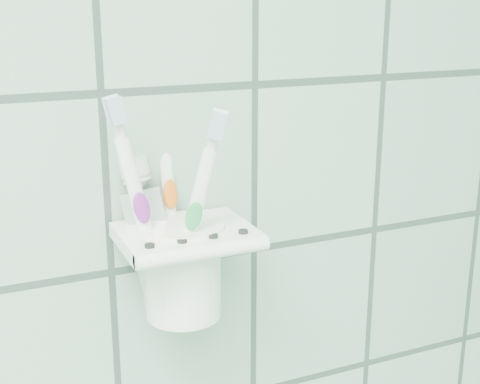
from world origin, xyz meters
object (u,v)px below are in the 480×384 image
object	(u,v)px
holder_bracket	(185,237)
cup	(183,266)
toothbrush_pink	(164,205)
toothbrush_orange	(167,207)
toothpaste_tube	(164,222)
toothbrush_blue	(173,201)

from	to	relation	value
holder_bracket	cup	distance (m)	0.03
cup	toothbrush_pink	size ratio (longest dim) A/B	0.44
toothbrush_orange	toothpaste_tube	world-z (taller)	toothbrush_orange
cup	toothbrush_blue	world-z (taller)	toothbrush_blue
toothbrush_orange	holder_bracket	bearing A→B (deg)	16.97
toothbrush_blue	toothbrush_orange	size ratio (longest dim) A/B	1.01
toothbrush_pink	toothbrush_orange	size ratio (longest dim) A/B	1.04
toothpaste_tube	cup	bearing A→B (deg)	-9.91
toothbrush_orange	toothbrush_pink	bearing A→B (deg)	-123.78
holder_bracket	toothbrush_blue	size ratio (longest dim) A/B	0.60
holder_bracket	toothbrush_pink	xyz separation A→B (m)	(-0.02, -0.00, 0.03)
cup	toothpaste_tube	bearing A→B (deg)	150.90
toothbrush_pink	toothbrush_blue	bearing A→B (deg)	37.93
cup	toothbrush_orange	xyz separation A→B (m)	(-0.01, -0.00, 0.06)
holder_bracket	toothpaste_tube	xyz separation A→B (m)	(-0.02, 0.01, 0.01)
holder_bracket	toothbrush_pink	world-z (taller)	toothbrush_pink
toothbrush_blue	toothpaste_tube	distance (m)	0.02
toothbrush_orange	toothpaste_tube	bearing A→B (deg)	114.16
toothbrush_pink	holder_bracket	bearing A→B (deg)	-4.71
toothbrush_pink	toothbrush_orange	xyz separation A→B (m)	(0.00, 0.00, -0.00)
toothbrush_blue	toothpaste_tube	world-z (taller)	toothbrush_blue
toothbrush_pink	toothbrush_orange	distance (m)	0.01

